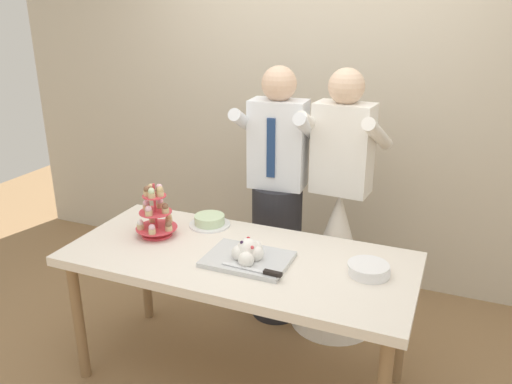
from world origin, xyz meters
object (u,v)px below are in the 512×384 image
at_px(main_cake_tray, 248,255).
at_px(round_cake, 210,221).
at_px(person_groom, 277,211).
at_px(plate_stack, 369,269).
at_px(person_bride, 337,242).
at_px(dessert_table, 238,268).
at_px(cupcake_stand, 156,214).

relative_size(main_cake_tray, round_cake, 1.81).
bearing_deg(person_groom, plate_stack, -42.31).
distance_m(plate_stack, person_groom, 0.95).
relative_size(plate_stack, round_cake, 0.85).
xyz_separation_m(main_cake_tray, person_bride, (0.27, 0.79, -0.23)).
bearing_deg(round_cake, main_cake_tray, -40.41).
relative_size(dessert_table, person_groom, 1.08).
bearing_deg(main_cake_tray, plate_stack, 10.02).
height_order(cupcake_stand, person_groom, person_groom).
bearing_deg(round_cake, person_groom, 57.16).
bearing_deg(person_bride, dessert_table, -114.98).
xyz_separation_m(plate_stack, round_cake, (-0.97, 0.23, 0.00)).
xyz_separation_m(round_cake, person_groom, (0.27, 0.41, -0.06)).
height_order(cupcake_stand, plate_stack, cupcake_stand).
bearing_deg(dessert_table, person_bride, 65.02).
distance_m(dessert_table, main_cake_tray, 0.14).
distance_m(plate_stack, round_cake, 1.00).
distance_m(round_cake, person_groom, 0.50).
height_order(plate_stack, person_bride, person_bride).
bearing_deg(plate_stack, main_cake_tray, -169.98).
height_order(dessert_table, round_cake, round_cake).
height_order(cupcake_stand, person_bride, person_bride).
bearing_deg(round_cake, person_bride, 35.20).
bearing_deg(dessert_table, cupcake_stand, 174.91).
distance_m(main_cake_tray, round_cake, 0.51).
xyz_separation_m(main_cake_tray, plate_stack, (0.58, 0.10, -0.01)).
bearing_deg(dessert_table, round_cake, 137.93).
relative_size(plate_stack, person_groom, 0.12).
bearing_deg(dessert_table, main_cake_tray, -32.83).
bearing_deg(person_groom, round_cake, -122.84).
bearing_deg(plate_stack, cupcake_stand, -179.65).
height_order(dessert_table, person_groom, person_groom).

